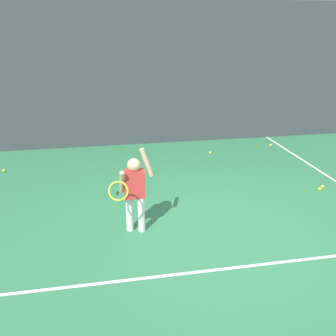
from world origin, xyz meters
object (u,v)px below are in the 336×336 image
object	(u,v)px
tennis_ball_2	(323,187)
tennis_ball_5	(320,189)
tennis_player	(134,189)
tennis_ball_1	(210,153)
tennis_ball_6	(271,145)
tennis_ball_4	(4,171)

from	to	relation	value
tennis_ball_2	tennis_ball_5	bearing A→B (deg)	-141.22
tennis_player	tennis_ball_1	distance (m)	4.18
tennis_ball_2	tennis_ball_5	world-z (taller)	same
tennis_ball_1	tennis_ball_5	world-z (taller)	same
tennis_ball_6	tennis_ball_4	bearing A→B (deg)	-174.12
tennis_ball_1	tennis_ball_5	distance (m)	2.96
tennis_ball_1	tennis_ball_6	distance (m)	1.81
tennis_ball_4	tennis_ball_6	xyz separation A→B (m)	(6.65, 0.68, 0.00)
tennis_ball_4	tennis_ball_5	xyz separation A→B (m)	(6.33, -2.20, 0.00)
tennis_ball_2	tennis_ball_5	xyz separation A→B (m)	(-0.12, -0.10, 0.00)
tennis_ball_2	tennis_ball_4	distance (m)	6.79
tennis_player	tennis_ball_6	size ratio (longest dim) A/B	20.46
tennis_ball_1	tennis_ball_2	size ratio (longest dim) A/B	1.00
tennis_ball_5	tennis_ball_1	bearing A→B (deg)	119.63
tennis_player	tennis_ball_4	size ratio (longest dim) A/B	20.46
tennis_player	tennis_ball_5	size ratio (longest dim) A/B	20.46
tennis_ball_4	tennis_ball_1	bearing A→B (deg)	4.34
tennis_ball_1	tennis_ball_2	xyz separation A→B (m)	(1.59, -2.47, 0.00)
tennis_player	tennis_ball_6	distance (m)	5.57
tennis_player	tennis_ball_4	bearing A→B (deg)	129.14
tennis_player	tennis_ball_6	bearing A→B (deg)	41.90
tennis_player	tennis_ball_2	size ratio (longest dim) A/B	20.46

